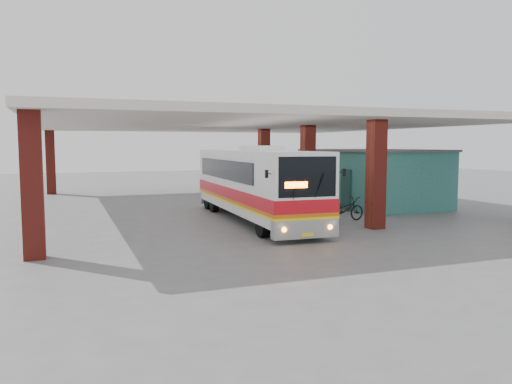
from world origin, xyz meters
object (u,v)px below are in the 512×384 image
object	(u,v)px
coach_bus	(254,184)
pedestrian	(369,206)
motorcycle	(345,209)
red_chair	(319,197)

from	to	relation	value
coach_bus	pedestrian	xyz separation A→B (m)	(3.82, -3.25, -0.80)
motorcycle	red_chair	bearing A→B (deg)	-27.83
motorcycle	pedestrian	distance (m)	1.63
coach_bus	red_chair	xyz separation A→B (m)	(5.89, 4.89, -1.29)
motorcycle	pedestrian	world-z (taller)	pedestrian
red_chair	motorcycle	bearing A→B (deg)	-116.52
coach_bus	red_chair	size ratio (longest dim) A/B	14.71
red_chair	coach_bus	bearing A→B (deg)	-147.75
pedestrian	red_chair	xyz separation A→B (m)	(2.07, 8.14, -0.49)
motorcycle	red_chair	distance (m)	6.93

